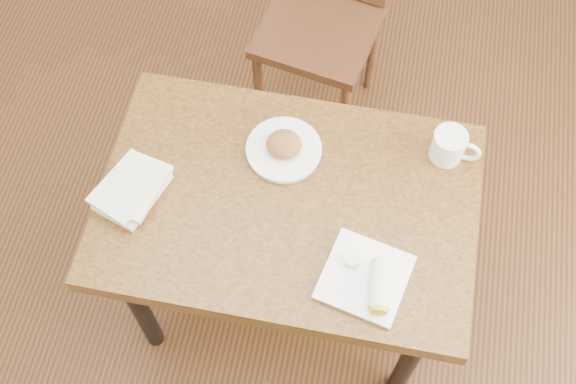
% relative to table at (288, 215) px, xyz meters
% --- Properties ---
extents(ground, '(4.00, 5.00, 0.01)m').
position_rel_table_xyz_m(ground, '(0.00, 0.00, -0.66)').
color(ground, '#472814').
rests_on(ground, ground).
extents(table, '(1.08, 0.73, 0.75)m').
position_rel_table_xyz_m(table, '(0.00, 0.00, 0.00)').
color(table, brown).
rests_on(table, ground).
extents(chair_far, '(0.49, 0.49, 0.95)m').
position_rel_table_xyz_m(chair_far, '(-0.04, 0.96, -0.11)').
color(chair_far, '#422212').
rests_on(chair_far, ground).
extents(plate_scone, '(0.22, 0.22, 0.07)m').
position_rel_table_xyz_m(plate_scone, '(-0.04, 0.16, 0.12)').
color(plate_scone, white).
rests_on(plate_scone, table).
extents(coffee_mug, '(0.15, 0.10, 0.10)m').
position_rel_table_xyz_m(coffee_mug, '(0.43, 0.24, 0.15)').
color(coffee_mug, white).
rests_on(coffee_mug, table).
extents(plate_burrito, '(0.26, 0.26, 0.07)m').
position_rel_table_xyz_m(plate_burrito, '(0.26, -0.21, 0.12)').
color(plate_burrito, white).
rests_on(plate_burrito, table).
extents(book_stack, '(0.21, 0.24, 0.05)m').
position_rel_table_xyz_m(book_stack, '(-0.44, -0.06, 0.12)').
color(book_stack, white).
rests_on(book_stack, table).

